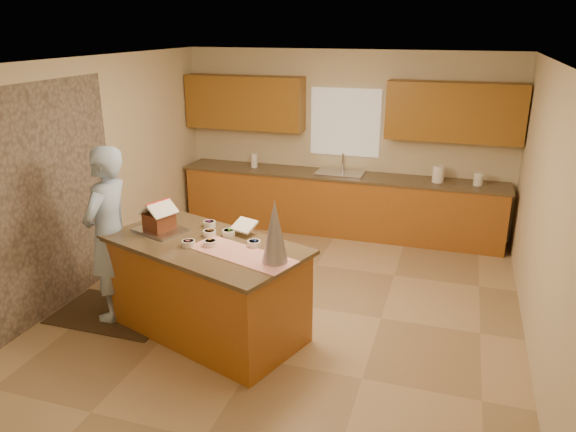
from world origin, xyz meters
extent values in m
plane|color=tan|center=(0.00, 0.00, 0.00)|extent=(5.50, 5.50, 0.00)
plane|color=silver|center=(0.00, 0.00, 2.70)|extent=(5.50, 5.50, 0.00)
plane|color=beige|center=(0.00, 2.75, 1.35)|extent=(5.50, 5.50, 0.00)
plane|color=beige|center=(0.00, -2.75, 1.35)|extent=(5.50, 5.50, 0.00)
plane|color=beige|center=(-2.50, 0.00, 1.35)|extent=(5.50, 5.50, 0.00)
plane|color=beige|center=(2.50, 0.00, 1.35)|extent=(5.50, 5.50, 0.00)
plane|color=gray|center=(-2.48, -0.80, 1.25)|extent=(0.00, 2.50, 2.50)
cube|color=white|center=(0.00, 2.72, 1.65)|extent=(1.05, 0.03, 1.00)
cube|color=#A44D21|center=(0.00, 2.45, 0.44)|extent=(4.80, 0.60, 0.88)
cube|color=brown|center=(0.00, 2.45, 0.90)|extent=(4.85, 0.63, 0.04)
cube|color=brown|center=(-1.55, 2.57, 1.90)|extent=(1.85, 0.35, 0.80)
cube|color=brown|center=(1.55, 2.57, 1.90)|extent=(1.85, 0.35, 0.80)
cube|color=silver|center=(0.00, 2.45, 0.89)|extent=(0.70, 0.45, 0.12)
cylinder|color=silver|center=(0.00, 2.63, 1.06)|extent=(0.03, 0.03, 0.28)
cube|color=#A44D21|center=(-0.65, -0.80, 0.48)|extent=(2.17, 1.57, 0.95)
cube|color=brown|center=(-0.65, -0.80, 0.98)|extent=(2.28, 1.68, 0.04)
cube|color=#AB150C|center=(-0.19, -0.96, 1.00)|extent=(1.15, 0.73, 0.01)
cube|color=silver|center=(-1.23, -0.66, 1.01)|extent=(0.59, 0.51, 0.03)
cube|color=white|center=(-0.36, -0.47, 1.10)|extent=(0.29, 0.25, 0.10)
cone|color=silver|center=(0.17, -1.03, 1.30)|extent=(0.30, 0.30, 0.60)
cube|color=black|center=(-1.81, -0.80, 0.01)|extent=(1.28, 0.83, 0.01)
imported|color=#9CB7DD|center=(-1.76, -0.80, 0.96)|extent=(0.48, 0.70, 1.89)
cylinder|color=white|center=(1.42, 2.45, 1.02)|extent=(0.15, 0.15, 0.20)
cylinder|color=white|center=(1.42, 2.45, 1.04)|extent=(0.16, 0.16, 0.24)
cylinder|color=white|center=(1.96, 2.45, 1.01)|extent=(0.13, 0.13, 0.18)
cylinder|color=white|center=(-1.37, 2.45, 1.03)|extent=(0.10, 0.10, 0.22)
cube|color=brown|center=(-1.23, -0.66, 1.11)|extent=(0.31, 0.32, 0.17)
cube|color=white|center=(-1.30, -0.63, 1.26)|extent=(0.25, 0.34, 0.14)
cube|color=white|center=(-1.17, -0.68, 1.26)|extent=(0.25, 0.34, 0.14)
cylinder|color=red|center=(-1.23, -0.66, 1.32)|extent=(0.12, 0.29, 0.02)
cylinder|color=purple|center=(-0.80, -0.37, 1.03)|extent=(0.13, 0.13, 0.06)
cylinder|color=#C35C22|center=(-0.68, -0.62, 1.03)|extent=(0.13, 0.13, 0.06)
cylinder|color=green|center=(-0.50, -0.55, 1.03)|extent=(0.13, 0.13, 0.06)
cylinder|color=blue|center=(-0.15, -0.75, 1.03)|extent=(0.13, 0.13, 0.06)
cylinder|color=orange|center=(-0.56, -0.87, 1.03)|extent=(0.13, 0.13, 0.06)
cylinder|color=#FE7884|center=(-0.76, -0.94, 1.03)|extent=(0.13, 0.13, 0.06)
camera|label=1|loc=(1.67, -5.36, 3.05)|focal=34.29mm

